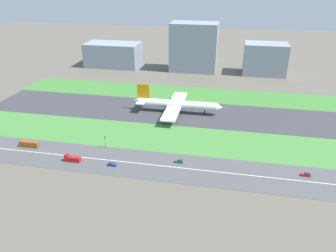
{
  "coord_description": "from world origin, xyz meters",
  "views": [
    {
      "loc": [
        35.98,
        -216.73,
        92.64
      ],
      "look_at": [
        -0.21,
        -36.5,
        6.0
      ],
      "focal_mm": 35.2,
      "sensor_mm": 36.0,
      "label": 1
    }
  ],
  "objects_px": {
    "car_3": "(179,161)",
    "hangar_building": "(194,47)",
    "airliner": "(175,104)",
    "bus_0": "(29,144)",
    "fuel_tank_west": "(206,53)",
    "car_0": "(112,164)",
    "terminal_building": "(113,55)",
    "traffic_light": "(105,141)",
    "car_2": "(306,175)",
    "office_tower": "(265,59)",
    "truck_0": "(72,159)"
  },
  "relations": [
    {
      "from": "bus_0",
      "to": "office_tower",
      "type": "relative_size",
      "value": 0.28
    },
    {
      "from": "traffic_light",
      "to": "hangar_building",
      "type": "bearing_deg",
      "value": 80.72
    },
    {
      "from": "fuel_tank_west",
      "to": "airliner",
      "type": "bearing_deg",
      "value": -92.34
    },
    {
      "from": "airliner",
      "to": "traffic_light",
      "type": "xyz_separation_m",
      "value": [
        -30.2,
        -60.01,
        -1.94
      ]
    },
    {
      "from": "car_3",
      "to": "car_2",
      "type": "height_order",
      "value": "same"
    },
    {
      "from": "hangar_building",
      "to": "airliner",
      "type": "bearing_deg",
      "value": -89.11
    },
    {
      "from": "car_2",
      "to": "hangar_building",
      "type": "height_order",
      "value": "hangar_building"
    },
    {
      "from": "traffic_light",
      "to": "bus_0",
      "type": "bearing_deg",
      "value": -169.64
    },
    {
      "from": "car_3",
      "to": "car_0",
      "type": "bearing_deg",
      "value": -163.72
    },
    {
      "from": "traffic_light",
      "to": "hangar_building",
      "type": "xyz_separation_m",
      "value": [
        28.43,
        174.01,
        19.44
      ]
    },
    {
      "from": "traffic_light",
      "to": "airliner",
      "type": "bearing_deg",
      "value": 63.29
    },
    {
      "from": "car_0",
      "to": "car_3",
      "type": "distance_m",
      "value": 35.68
    },
    {
      "from": "car_3",
      "to": "terminal_building",
      "type": "xyz_separation_m",
      "value": [
        -102.29,
        182.0,
        11.27
      ]
    },
    {
      "from": "bus_0",
      "to": "traffic_light",
      "type": "height_order",
      "value": "traffic_light"
    },
    {
      "from": "bus_0",
      "to": "terminal_building",
      "type": "distance_m",
      "value": 182.82
    },
    {
      "from": "terminal_building",
      "to": "office_tower",
      "type": "relative_size",
      "value": 1.38
    },
    {
      "from": "hangar_building",
      "to": "truck_0",
      "type": "bearing_deg",
      "value": -101.85
    },
    {
      "from": "bus_0",
      "to": "fuel_tank_west",
      "type": "xyz_separation_m",
      "value": [
        80.42,
        227.0,
        6.55
      ]
    },
    {
      "from": "truck_0",
      "to": "traffic_light",
      "type": "height_order",
      "value": "traffic_light"
    },
    {
      "from": "airliner",
      "to": "hangar_building",
      "type": "bearing_deg",
      "value": 90.89
    },
    {
      "from": "office_tower",
      "to": "truck_0",
      "type": "bearing_deg",
      "value": -119.89
    },
    {
      "from": "truck_0",
      "to": "terminal_building",
      "type": "distance_m",
      "value": 197.66
    },
    {
      "from": "car_3",
      "to": "fuel_tank_west",
      "type": "bearing_deg",
      "value": 92.02
    },
    {
      "from": "fuel_tank_west",
      "to": "car_0",
      "type": "bearing_deg",
      "value": -96.32
    },
    {
      "from": "truck_0",
      "to": "car_3",
      "type": "distance_m",
      "value": 57.41
    },
    {
      "from": "car_2",
      "to": "terminal_building",
      "type": "relative_size",
      "value": 0.08
    },
    {
      "from": "airliner",
      "to": "bus_0",
      "type": "xyz_separation_m",
      "value": [
        -73.94,
        -68.0,
        -4.41
      ]
    },
    {
      "from": "truck_0",
      "to": "bus_0",
      "type": "height_order",
      "value": "truck_0"
    },
    {
      "from": "airliner",
      "to": "car_3",
      "type": "bearing_deg",
      "value": -77.97
    },
    {
      "from": "traffic_light",
      "to": "fuel_tank_west",
      "type": "height_order",
      "value": "fuel_tank_west"
    },
    {
      "from": "car_3",
      "to": "terminal_building",
      "type": "bearing_deg",
      "value": 119.34
    },
    {
      "from": "bus_0",
      "to": "car_3",
      "type": "height_order",
      "value": "bus_0"
    },
    {
      "from": "car_0",
      "to": "terminal_building",
      "type": "relative_size",
      "value": 0.08
    },
    {
      "from": "airliner",
      "to": "car_0",
      "type": "bearing_deg",
      "value": -104.21
    },
    {
      "from": "traffic_light",
      "to": "hangar_building",
      "type": "height_order",
      "value": "hangar_building"
    },
    {
      "from": "car_0",
      "to": "car_3",
      "type": "height_order",
      "value": "same"
    },
    {
      "from": "car_0",
      "to": "car_3",
      "type": "relative_size",
      "value": 1.0
    },
    {
      "from": "hangar_building",
      "to": "office_tower",
      "type": "height_order",
      "value": "hangar_building"
    },
    {
      "from": "hangar_building",
      "to": "car_2",
      "type": "bearing_deg",
      "value": -66.18
    },
    {
      "from": "truck_0",
      "to": "car_3",
      "type": "height_order",
      "value": "truck_0"
    },
    {
      "from": "car_3",
      "to": "hangar_building",
      "type": "distance_m",
      "value": 184.14
    },
    {
      "from": "car_2",
      "to": "traffic_light",
      "type": "bearing_deg",
      "value": 175.8
    },
    {
      "from": "airliner",
      "to": "office_tower",
      "type": "bearing_deg",
      "value": 59.07
    },
    {
      "from": "car_2",
      "to": "traffic_light",
      "type": "distance_m",
      "value": 109.13
    },
    {
      "from": "car_0",
      "to": "terminal_building",
      "type": "distance_m",
      "value": 204.01
    },
    {
      "from": "car_0",
      "to": "fuel_tank_west",
      "type": "height_order",
      "value": "fuel_tank_west"
    },
    {
      "from": "airliner",
      "to": "fuel_tank_west",
      "type": "relative_size",
      "value": 2.67
    },
    {
      "from": "car_0",
      "to": "office_tower",
      "type": "distance_m",
      "value": 211.71
    },
    {
      "from": "terminal_building",
      "to": "hangar_building",
      "type": "height_order",
      "value": "hangar_building"
    },
    {
      "from": "car_2",
      "to": "fuel_tank_west",
      "type": "height_order",
      "value": "fuel_tank_west"
    }
  ]
}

